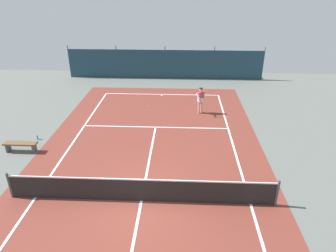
{
  "coord_description": "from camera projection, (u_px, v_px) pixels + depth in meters",
  "views": [
    {
      "loc": [
        1.44,
        -9.14,
        7.59
      ],
      "look_at": [
        0.79,
        4.74,
        0.9
      ],
      "focal_mm": 32.57,
      "sensor_mm": 36.0,
      "label": 1
    }
  ],
  "objects": [
    {
      "name": "court_surface",
      "position": [
        142.0,
        201.0,
        11.58
      ],
      "size": [
        11.02,
        26.6,
        0.01
      ],
      "color": "brown",
      "rests_on": "ground"
    },
    {
      "name": "ground_plane",
      "position": [
        142.0,
        201.0,
        11.58
      ],
      "size": [
        36.0,
        36.0,
        0.0
      ],
      "primitive_type": "plane",
      "color": "slate"
    },
    {
      "name": "back_fence",
      "position": [
        165.0,
        69.0,
        26.11
      ],
      "size": [
        16.3,
        0.98,
        2.7
      ],
      "color": "#1E3D4C",
      "rests_on": "ground"
    },
    {
      "name": "tennis_ball_midcourt",
      "position": [
        138.0,
        96.0,
        21.97
      ],
      "size": [
        0.07,
        0.07,
        0.07
      ],
      "primitive_type": "sphere",
      "color": "#CCDB33",
      "rests_on": "ground"
    },
    {
      "name": "tennis_ball_near_player",
      "position": [
        149.0,
        106.0,
        20.1
      ],
      "size": [
        0.07,
        0.07,
        0.07
      ],
      "primitive_type": "sphere",
      "color": "#CCDB33",
      "rests_on": "ground"
    },
    {
      "name": "water_bottle",
      "position": [
        37.0,
        137.0,
        15.99
      ],
      "size": [
        0.08,
        0.08,
        0.24
      ],
      "primitive_type": "cylinder",
      "color": "#338CD8",
      "rests_on": "ground"
    },
    {
      "name": "courtside_bench",
      "position": [
        20.0,
        145.0,
        14.74
      ],
      "size": [
        1.6,
        0.4,
        0.49
      ],
      "color": "brown",
      "rests_on": "ground"
    },
    {
      "name": "tennis_net",
      "position": [
        141.0,
        190.0,
        11.36
      ],
      "size": [
        10.12,
        0.1,
        1.1
      ],
      "color": "black",
      "rests_on": "ground"
    },
    {
      "name": "tennis_player",
      "position": [
        201.0,
        99.0,
        18.79
      ],
      "size": [
        0.56,
        0.83,
        1.64
      ],
      "rotation": [
        0.0,
        0.0,
        3.61
      ],
      "color": "#D8AD8C",
      "rests_on": "ground"
    }
  ]
}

